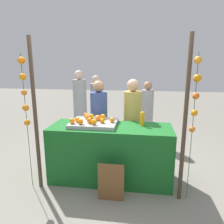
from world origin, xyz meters
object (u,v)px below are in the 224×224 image
(chalkboard_sign, at_px, (111,183))
(vendor_left, at_px, (99,125))
(stall_counter, at_px, (111,153))
(orange_1, at_px, (94,122))
(juice_bottle, at_px, (142,119))
(vendor_right, at_px, (132,126))
(orange_0, at_px, (102,121))

(chalkboard_sign, bearing_deg, vendor_left, 108.86)
(stall_counter, height_order, orange_1, orange_1)
(stall_counter, height_order, juice_bottle, juice_bottle)
(juice_bottle, relative_size, chalkboard_sign, 0.41)
(orange_1, xyz_separation_m, vendor_right, (0.55, 0.72, -0.26))
(vendor_right, bearing_deg, juice_bottle, -68.66)
(chalkboard_sign, distance_m, vendor_left, 1.34)
(orange_1, xyz_separation_m, juice_bottle, (0.73, 0.27, 0.00))
(orange_0, bearing_deg, vendor_left, 106.22)
(juice_bottle, distance_m, vendor_right, 0.55)
(chalkboard_sign, xyz_separation_m, vendor_left, (-0.41, 1.19, 0.47))
(orange_1, distance_m, chalkboard_sign, 0.92)
(orange_0, relative_size, vendor_left, 0.05)
(juice_bottle, distance_m, vendor_left, 0.99)
(orange_1, height_order, chalkboard_sign, orange_1)
(orange_0, bearing_deg, vendor_right, 53.73)
(orange_0, bearing_deg, juice_bottle, 13.72)
(orange_0, distance_m, vendor_right, 0.79)
(juice_bottle, height_order, vendor_left, vendor_left)
(orange_1, bearing_deg, vendor_right, 52.50)
(juice_bottle, bearing_deg, orange_0, -166.28)
(chalkboard_sign, bearing_deg, vendor_right, 78.75)
(orange_1, bearing_deg, vendor_left, 96.08)
(orange_1, distance_m, vendor_left, 0.82)
(orange_1, bearing_deg, stall_counter, 32.44)
(stall_counter, height_order, chalkboard_sign, stall_counter)
(orange_0, relative_size, orange_1, 0.90)
(orange_1, distance_m, vendor_right, 0.94)
(vendor_left, bearing_deg, orange_0, -73.78)
(stall_counter, xyz_separation_m, orange_1, (-0.24, -0.15, 0.56))
(juice_bottle, relative_size, vendor_left, 0.15)
(stall_counter, relative_size, chalkboard_sign, 3.44)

